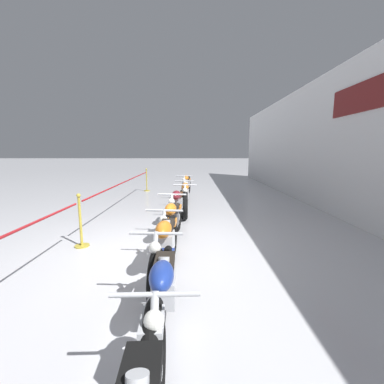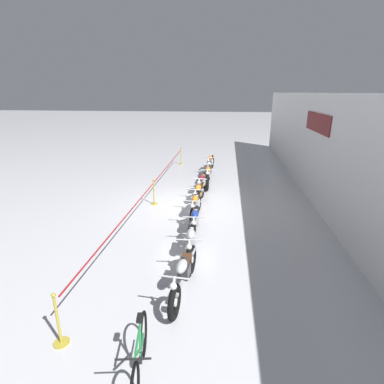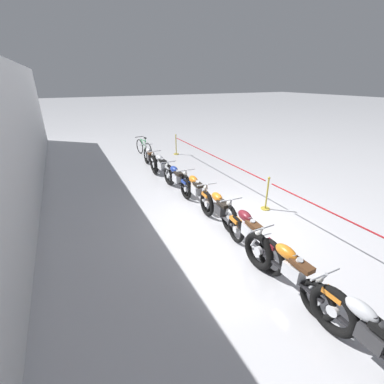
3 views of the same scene
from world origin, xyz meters
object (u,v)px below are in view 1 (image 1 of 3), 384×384
at_px(motorcycle_blue_6, 163,296).
at_px(stanchion_mid_left, 81,229).
at_px(motorcycle_orange_0, 186,185).
at_px(motorcycle_orange_4, 172,222).
at_px(motorcycle_maroon_3, 177,207).
at_px(stanchion_far_left, 107,195).
at_px(motorcycle_silver_1, 186,191).
at_px(motorcycle_orange_2, 185,197).
at_px(motorcycle_orange_5, 166,247).

height_order(motorcycle_blue_6, stanchion_mid_left, stanchion_mid_left).
relative_size(motorcycle_orange_0, motorcycle_orange_4, 0.97).
distance_m(motorcycle_maroon_3, motorcycle_blue_6, 3.89).
height_order(motorcycle_maroon_3, motorcycle_orange_4, motorcycle_maroon_3).
distance_m(motorcycle_orange_0, stanchion_mid_left, 5.86).
bearing_deg(stanchion_mid_left, stanchion_far_left, 180.00).
bearing_deg(motorcycle_silver_1, motorcycle_orange_4, -2.06).
xyz_separation_m(motorcycle_blue_6, stanchion_far_left, (-4.05, -1.90, 0.31)).
bearing_deg(motorcycle_orange_2, motorcycle_blue_6, -0.41).
height_order(motorcycle_silver_1, motorcycle_orange_5, motorcycle_orange_5).
relative_size(motorcycle_orange_5, stanchion_far_left, 0.16).
height_order(stanchion_far_left, stanchion_mid_left, same).
bearing_deg(motorcycle_orange_0, stanchion_mid_left, -18.85).
bearing_deg(motorcycle_silver_1, motorcycle_orange_5, -1.30).
bearing_deg(motorcycle_maroon_3, motorcycle_silver_1, 177.55).
bearing_deg(stanchion_mid_left, motorcycle_silver_1, 155.56).
distance_m(motorcycle_orange_4, stanchion_mid_left, 1.77).
xyz_separation_m(motorcycle_orange_0, motorcycle_maroon_3, (4.14, -0.11, 0.01)).
distance_m(motorcycle_orange_4, motorcycle_blue_6, 2.64).
height_order(motorcycle_orange_0, motorcycle_orange_2, motorcycle_orange_2).
xyz_separation_m(motorcycle_orange_0, motorcycle_orange_2, (2.72, 0.04, 0.01)).
bearing_deg(motorcycle_orange_4, motorcycle_orange_0, 178.58).
xyz_separation_m(motorcycle_orange_4, motorcycle_blue_6, (2.64, 0.14, 0.00)).
bearing_deg(stanchion_far_left, motorcycle_orange_5, 32.64).
bearing_deg(motorcycle_orange_0, motorcycle_orange_4, -1.42).
xyz_separation_m(motorcycle_orange_0, motorcycle_silver_1, (1.36, 0.01, -0.02)).
bearing_deg(motorcycle_orange_4, motorcycle_blue_6, 2.97).
bearing_deg(stanchion_far_left, motorcycle_orange_4, 51.38).
distance_m(motorcycle_orange_2, motorcycle_orange_4, 2.69).
distance_m(motorcycle_silver_1, stanchion_far_left, 3.27).
bearing_deg(motorcycle_orange_2, stanchion_far_left, -56.65).
distance_m(motorcycle_silver_1, motorcycle_maroon_3, 2.79).
bearing_deg(motorcycle_maroon_3, stanchion_far_left, -94.87).
relative_size(motorcycle_silver_1, motorcycle_orange_4, 0.98).
bearing_deg(motorcycle_silver_1, motorcycle_maroon_3, -2.45).
distance_m(motorcycle_orange_0, motorcycle_blue_6, 8.04).
xyz_separation_m(motorcycle_silver_1, stanchion_mid_left, (4.19, -1.91, -0.10)).
relative_size(motorcycle_orange_5, motorcycle_blue_6, 1.08).
relative_size(motorcycle_orange_0, motorcycle_orange_5, 1.00).
xyz_separation_m(motorcycle_silver_1, motorcycle_blue_6, (6.68, -0.01, 0.00)).
xyz_separation_m(motorcycle_orange_2, motorcycle_blue_6, (5.32, -0.04, -0.02)).
distance_m(motorcycle_orange_2, stanchion_far_left, 2.33).
bearing_deg(stanchion_mid_left, motorcycle_orange_2, 145.64).
relative_size(motorcycle_orange_2, motorcycle_orange_5, 1.10).
distance_m(motorcycle_orange_0, motorcycle_silver_1, 1.36).
bearing_deg(motorcycle_silver_1, motorcycle_orange_2, 1.26).
height_order(motorcycle_orange_0, motorcycle_silver_1, motorcycle_orange_0).
xyz_separation_m(motorcycle_orange_4, stanchion_far_left, (-1.41, -1.76, 0.31)).
bearing_deg(motorcycle_blue_6, motorcycle_silver_1, 179.93).
height_order(motorcycle_silver_1, motorcycle_blue_6, motorcycle_silver_1).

